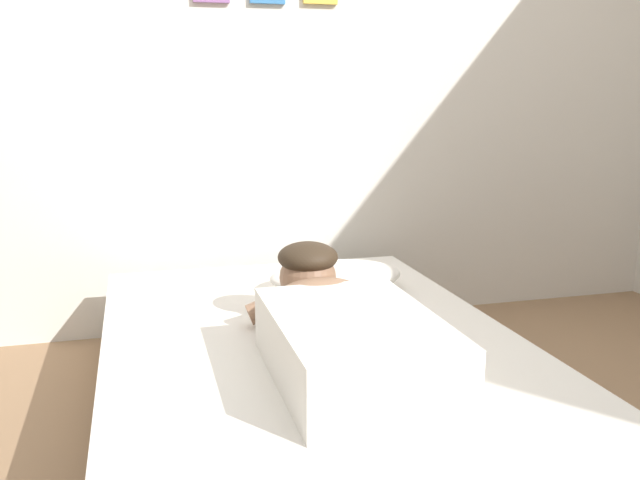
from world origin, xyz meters
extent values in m
plane|color=#8C6B4C|center=(0.00, 0.00, 0.00)|extent=(12.23, 12.23, 0.00)
cube|color=silver|center=(0.00, 1.40, 1.25)|extent=(4.11, 0.10, 2.50)
cube|color=gray|center=(-0.09, 0.20, 0.07)|extent=(1.32, 2.04, 0.14)
cube|color=silver|center=(-0.09, 0.20, 0.24)|extent=(1.28, 1.98, 0.20)
ellipsoid|color=white|center=(0.13, 0.72, 0.39)|extent=(0.52, 0.32, 0.11)
cube|color=silver|center=(-0.06, -0.11, 0.43)|extent=(0.42, 0.64, 0.18)
ellipsoid|color=#8C664C|center=(-0.06, 0.23, 0.45)|extent=(0.32, 0.20, 0.16)
sphere|color=#8C664C|center=(-0.06, 0.39, 0.49)|extent=(0.19, 0.19, 0.19)
ellipsoid|color=#332619|center=(-0.06, 0.39, 0.56)|extent=(0.20, 0.20, 0.10)
cylinder|color=#8C664C|center=(-0.16, 0.37, 0.42)|extent=(0.23, 0.07, 0.14)
cylinder|color=#8C664C|center=(0.04, 0.37, 0.42)|extent=(0.23, 0.07, 0.14)
cylinder|color=white|center=(0.01, 0.55, 0.37)|extent=(0.09, 0.09, 0.07)
torus|color=white|center=(0.06, 0.55, 0.37)|extent=(0.05, 0.01, 0.05)
cube|color=black|center=(0.15, 0.18, 0.34)|extent=(0.07, 0.14, 0.01)
camera|label=1|loc=(-0.60, -1.74, 1.09)|focal=38.42mm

